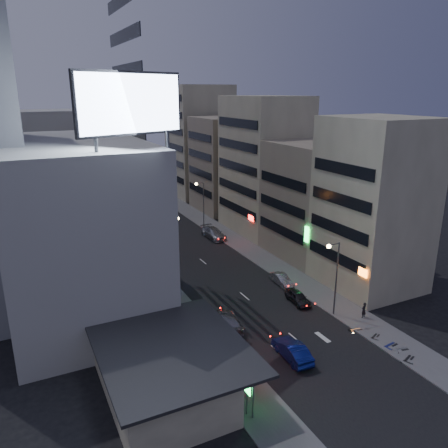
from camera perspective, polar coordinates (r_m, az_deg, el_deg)
ground at (r=41.03m, az=12.63°, el=-17.01°), size 180.00×180.00×0.00m
sidewalk_left at (r=61.99m, az=-11.07°, el=-4.76°), size 4.00×120.00×0.12m
sidewalk_right at (r=67.51m, az=2.11°, el=-2.62°), size 4.00×120.00×0.12m
food_court at (r=35.74m, az=-8.10°, el=-18.56°), size 11.00×13.00×3.88m
white_building at (r=48.20m, az=-18.78°, el=-0.43°), size 14.00×24.00×18.00m
shophouse_near at (r=53.68m, az=18.92°, el=2.39°), size 10.00×11.00×20.00m
shophouse_mid at (r=62.79m, az=11.73°, el=3.10°), size 11.00×12.00×16.00m
shophouse_far at (r=72.40m, az=5.24°, el=7.61°), size 10.00×14.00×22.00m
far_left_a at (r=72.36m, az=-20.51°, el=5.80°), size 11.00×10.00×20.00m
far_left_b at (r=85.51m, az=-21.67°, el=5.54°), size 12.00×10.00×15.00m
far_right_a at (r=85.92m, az=0.24°, el=7.80°), size 11.00×12.00×18.00m
far_right_b at (r=98.33m, az=-3.19°, el=10.70°), size 12.00×12.00×24.00m
billboard at (r=37.11m, az=-12.05°, el=15.07°), size 9.52×3.75×6.20m
street_lamp_right_near at (r=45.99m, az=14.19°, el=-5.67°), size 1.60×0.44×8.02m
street_lamp_left at (r=53.53m, az=-6.92°, el=-2.02°), size 1.60×0.44×8.02m
street_lamp_right_far at (r=73.77m, az=-2.97°, el=3.37°), size 1.60×0.44×8.02m
parked_car_right_near at (r=49.92m, az=9.63°, el=-9.44°), size 1.93×4.03×1.33m
parked_car_right_mid at (r=54.09m, az=7.54°, el=-7.22°), size 1.58×3.96×1.28m
parked_car_left at (r=64.91m, az=-9.29°, el=-3.07°), size 2.36×4.94×1.36m
parked_car_right_far at (r=70.06m, az=-1.36°, el=-1.21°), size 2.60×5.80×1.65m
road_car_blue at (r=40.44m, az=8.89°, el=-16.00°), size 1.96×4.85×1.57m
road_car_silver at (r=44.25m, az=0.48°, el=-12.62°), size 3.36×5.90×1.61m
person at (r=48.24m, az=17.79°, el=-10.65°), size 0.68×0.52×1.68m
scooter_black_a at (r=43.58m, az=23.08°, el=-14.80°), size 1.25×1.99×1.16m
scooter_silver_a at (r=44.64m, az=22.67°, el=-13.92°), size 1.04×2.04×1.19m
scooter_blue at (r=44.97m, az=21.26°, el=-13.50°), size 0.92×2.04×1.20m
scooter_black_b at (r=45.87m, az=19.23°, el=-12.76°), size 1.20×1.79×1.04m
scooter_silver_b at (r=46.38m, az=17.39°, el=-12.25°), size 0.79×1.71×1.01m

